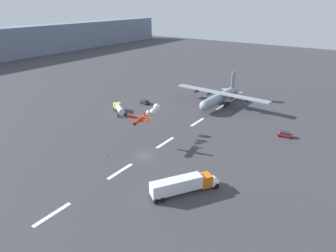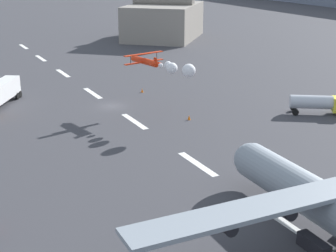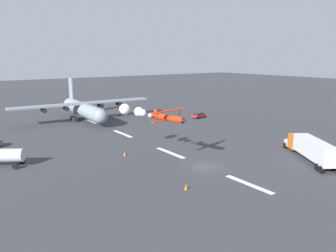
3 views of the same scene
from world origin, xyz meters
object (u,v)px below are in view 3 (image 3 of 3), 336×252
(traffic_cone_near, at_px, (186,187))
(cargo_transport_plane, at_px, (85,109))
(semi_truck_orange, at_px, (311,148))
(stunt_biplane_red, at_px, (144,113))
(traffic_cone_far, at_px, (125,154))
(followme_car_yellow, at_px, (199,115))

(traffic_cone_near, bearing_deg, cargo_transport_plane, -7.41)
(semi_truck_orange, bearing_deg, cargo_transport_plane, 18.33)
(cargo_transport_plane, xyz_separation_m, semi_truck_orange, (-53.68, -17.78, -1.13))
(stunt_biplane_red, height_order, semi_truck_orange, stunt_biplane_red)
(traffic_cone_near, bearing_deg, stunt_biplane_red, -10.52)
(stunt_biplane_red, xyz_separation_m, traffic_cone_far, (3.19, 2.18, -7.42))
(cargo_transport_plane, bearing_deg, semi_truck_orange, -161.67)
(stunt_biplane_red, bearing_deg, followme_car_yellow, -53.91)
(stunt_biplane_red, xyz_separation_m, semi_truck_orange, (-16.77, -21.78, -5.67))
(stunt_biplane_red, relative_size, followme_car_yellow, 3.33)
(cargo_transport_plane, distance_m, traffic_cone_far, 34.40)
(stunt_biplane_red, height_order, traffic_cone_near, stunt_biplane_red)
(cargo_transport_plane, height_order, followme_car_yellow, cargo_transport_plane)
(stunt_biplane_red, xyz_separation_m, followme_car_yellow, (23.20, -31.82, -6.99))
(cargo_transport_plane, relative_size, followme_car_yellow, 8.40)
(stunt_biplane_red, bearing_deg, cargo_transport_plane, -6.17)
(traffic_cone_near, height_order, traffic_cone_far, same)
(cargo_transport_plane, relative_size, traffic_cone_near, 49.72)
(followme_car_yellow, bearing_deg, traffic_cone_near, 137.56)
(cargo_transport_plane, distance_m, semi_truck_orange, 56.56)
(stunt_biplane_red, bearing_deg, semi_truck_orange, -127.60)
(semi_truck_orange, xyz_separation_m, traffic_cone_far, (19.96, 23.96, -1.75))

